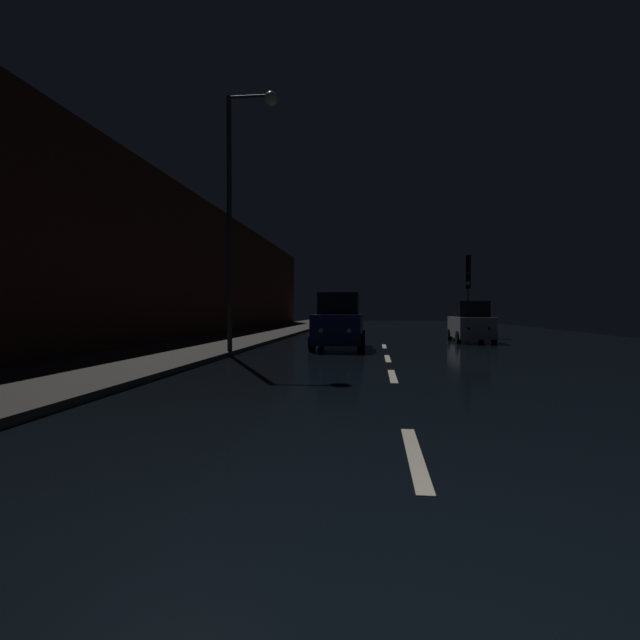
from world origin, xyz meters
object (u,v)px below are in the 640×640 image
car_approaching_headlights (339,323)px  car_parked_right_far (471,323)px  traffic_light_far_right (468,278)px  streetlamp_overhead (241,187)px

car_approaching_headlights → car_parked_right_far: car_approaching_headlights is taller
car_approaching_headlights → car_parked_right_far: bearing=127.4°
traffic_light_far_right → car_parked_right_far: traffic_light_far_right is taller
car_approaching_headlights → car_parked_right_far: (5.94, 4.55, -0.12)m
streetlamp_overhead → car_approaching_headlights: 6.50m
streetlamp_overhead → car_parked_right_far: size_ratio=2.25×
car_parked_right_far → car_approaching_headlights: bearing=127.4°
traffic_light_far_right → car_parked_right_far: size_ratio=1.22×
car_parked_right_far → traffic_light_far_right: bearing=-9.0°
traffic_light_far_right → car_parked_right_far: (-0.80, -5.04, -2.47)m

